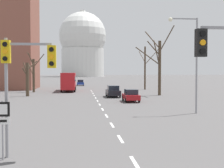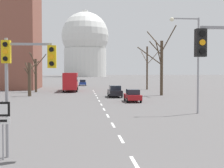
# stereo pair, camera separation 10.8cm
# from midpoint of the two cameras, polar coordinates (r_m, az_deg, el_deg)

# --- Properties ---
(lane_stripe_0) EXTENTS (0.16, 2.00, 0.01)m
(lane_stripe_0) POSITION_cam_midpoint_polar(r_m,az_deg,el_deg) (12.84, 3.98, -14.21)
(lane_stripe_0) COLOR silver
(lane_stripe_0) RESTS_ON ground_plane
(lane_stripe_1) EXTENTS (0.16, 2.00, 0.01)m
(lane_stripe_1) POSITION_cam_midpoint_polar(r_m,az_deg,el_deg) (17.15, 1.37, -10.01)
(lane_stripe_1) COLOR silver
(lane_stripe_1) RESTS_ON ground_plane
(lane_stripe_2) EXTENTS (0.16, 2.00, 0.01)m
(lane_stripe_2) POSITION_cam_midpoint_polar(r_m,az_deg,el_deg) (21.55, -0.15, -7.49)
(lane_stripe_2) COLOR silver
(lane_stripe_2) RESTS_ON ground_plane
(lane_stripe_3) EXTENTS (0.16, 2.00, 0.01)m
(lane_stripe_3) POSITION_cam_midpoint_polar(r_m,az_deg,el_deg) (25.97, -1.14, -5.83)
(lane_stripe_3) COLOR silver
(lane_stripe_3) RESTS_ON ground_plane
(lane_stripe_4) EXTENTS (0.16, 2.00, 0.01)m
(lane_stripe_4) POSITION_cam_midpoint_polar(r_m,az_deg,el_deg) (30.42, -1.84, -4.65)
(lane_stripe_4) COLOR silver
(lane_stripe_4) RESTS_ON ground_plane
(lane_stripe_5) EXTENTS (0.16, 2.00, 0.01)m
(lane_stripe_5) POSITION_cam_midpoint_polar(r_m,az_deg,el_deg) (34.89, -2.36, -3.77)
(lane_stripe_5) COLOR silver
(lane_stripe_5) RESTS_ON ground_plane
(lane_stripe_6) EXTENTS (0.16, 2.00, 0.01)m
(lane_stripe_6) POSITION_cam_midpoint_polar(r_m,az_deg,el_deg) (39.36, -2.76, -3.09)
(lane_stripe_6) COLOR silver
(lane_stripe_6) RESTS_ON ground_plane
(lane_stripe_7) EXTENTS (0.16, 2.00, 0.01)m
(lane_stripe_7) POSITION_cam_midpoint_polar(r_m,az_deg,el_deg) (43.83, -3.08, -2.55)
(lane_stripe_7) COLOR silver
(lane_stripe_7) RESTS_ON ground_plane
(lane_stripe_8) EXTENTS (0.16, 2.00, 0.01)m
(lane_stripe_8) POSITION_cam_midpoint_polar(r_m,az_deg,el_deg) (48.32, -3.34, -2.11)
(lane_stripe_8) COLOR silver
(lane_stripe_8) RESTS_ON ground_plane
(lane_stripe_9) EXTENTS (0.16, 2.00, 0.01)m
(lane_stripe_9) POSITION_cam_midpoint_polar(r_m,az_deg,el_deg) (52.80, -3.55, -1.75)
(lane_stripe_9) COLOR silver
(lane_stripe_9) RESTS_ON ground_plane
(lane_stripe_10) EXTENTS (0.16, 2.00, 0.01)m
(lane_stripe_10) POSITION_cam_midpoint_polar(r_m,az_deg,el_deg) (57.29, -3.73, -1.44)
(lane_stripe_10) COLOR silver
(lane_stripe_10) RESTS_ON ground_plane
(lane_stripe_11) EXTENTS (0.16, 2.00, 0.01)m
(lane_stripe_11) POSITION_cam_midpoint_polar(r_m,az_deg,el_deg) (61.78, -3.89, -1.18)
(lane_stripe_11) COLOR silver
(lane_stripe_11) RESTS_ON ground_plane
(traffic_signal_near_left) EXTENTS (2.26, 0.34, 5.06)m
(traffic_signal_near_left) POSITION_cam_midpoint_polar(r_m,az_deg,el_deg) (13.71, -16.33, 3.01)
(traffic_signal_near_left) COLOR gray
(traffic_signal_near_left) RESTS_ON ground_plane
(route_sign_post) EXTENTS (0.60, 0.08, 2.46)m
(route_sign_post) POSITION_cam_midpoint_polar(r_m,az_deg,el_deg) (13.63, -19.62, -6.18)
(route_sign_post) COLOR gray
(route_sign_post) RESTS_ON ground_plane
(street_lamp_right) EXTENTS (2.64, 0.36, 8.35)m
(street_lamp_right) POSITION_cam_midpoint_polar(r_m,az_deg,el_deg) (28.16, 14.19, 5.27)
(street_lamp_right) COLOR gray
(street_lamp_right) RESTS_ON ground_plane
(sedan_near_left) EXTENTS (1.88, 4.13, 1.59)m
(sedan_near_left) POSITION_cam_midpoint_polar(r_m,az_deg,el_deg) (83.95, -5.82, 0.25)
(sedan_near_left) COLOR navy
(sedan_near_left) RESTS_ON ground_plane
(sedan_near_right) EXTENTS (1.78, 3.87, 1.54)m
(sedan_near_right) POSITION_cam_midpoint_polar(r_m,az_deg,el_deg) (38.12, 3.40, -2.11)
(sedan_near_right) COLOR maroon
(sedan_near_right) RESTS_ON ground_plane
(sedan_mid_centre) EXTENTS (1.89, 4.57, 1.69)m
(sedan_mid_centre) POSITION_cam_midpoint_polar(r_m,az_deg,el_deg) (45.22, 0.11, -1.35)
(sedan_mid_centre) COLOR black
(sedan_mid_centre) RESTS_ON ground_plane
(city_bus) EXTENTS (2.66, 10.80, 3.48)m
(city_bus) POSITION_cam_midpoint_polar(r_m,az_deg,el_deg) (59.97, -7.97, 0.66)
(city_bus) COLOR red
(city_bus) RESTS_ON ground_plane
(bare_tree_left_near) EXTENTS (3.43, 3.79, 7.32)m
(bare_tree_left_near) POSITION_cam_midpoint_polar(r_m,az_deg,el_deg) (57.95, -14.22, 2.01)
(bare_tree_left_near) COLOR #473828
(bare_tree_left_near) RESTS_ON ground_plane
(bare_tree_right_near) EXTENTS (4.10, 5.62, 8.93)m
(bare_tree_right_near) POSITION_cam_midpoint_polar(r_m,az_deg,el_deg) (65.33, 6.06, 3.25)
(bare_tree_right_near) COLOR #473828
(bare_tree_right_near) RESTS_ON ground_plane
(bare_tree_left_far) EXTENTS (2.15, 1.76, 5.39)m
(bare_tree_left_far) POSITION_cam_midpoint_polar(r_m,az_deg,el_deg) (48.38, -15.27, 1.04)
(bare_tree_left_far) COLOR #473828
(bare_tree_left_far) RESTS_ON ground_plane
(bare_tree_right_far) EXTENTS (5.33, 5.50, 10.60)m
(bare_tree_right_far) POSITION_cam_midpoint_polar(r_m,az_deg,el_deg) (49.09, 8.47, 3.77)
(bare_tree_right_far) COLOR #473828
(bare_tree_right_far) RESTS_ON ground_plane
(capitol_dome) EXTENTS (37.37, 37.37, 52.79)m
(capitol_dome) POSITION_cam_midpoint_polar(r_m,az_deg,el_deg) (251.21, -5.40, 7.23)
(capitol_dome) COLOR silver
(capitol_dome) RESTS_ON ground_plane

